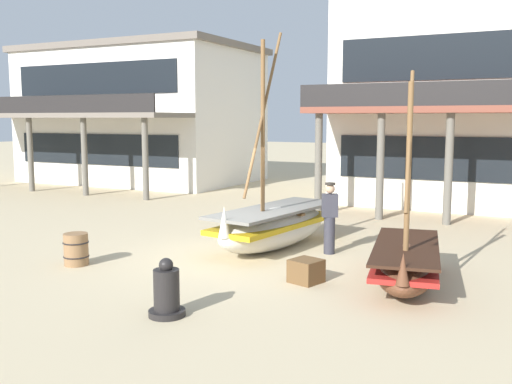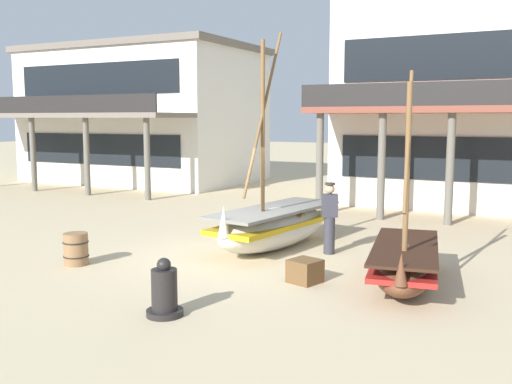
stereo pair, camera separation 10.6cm
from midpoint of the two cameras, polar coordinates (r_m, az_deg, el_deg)
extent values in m
plane|color=#CCB78E|center=(13.36, -2.16, -6.46)|extent=(120.00, 120.00, 0.00)
ellipsoid|color=silver|center=(14.20, 1.64, -3.57)|extent=(1.97, 4.29, 0.99)
cube|color=gold|center=(14.18, 1.64, -3.08)|extent=(1.95, 4.12, 0.12)
cube|color=gray|center=(14.12, 1.64, -1.75)|extent=(1.99, 4.21, 0.07)
cone|color=silver|center=(12.55, -3.40, -2.95)|extent=(0.31, 0.31, 0.70)
cylinder|color=brown|center=(13.53, 0.45, 5.84)|extent=(0.10, 0.10, 4.27)
cylinder|color=brown|center=(13.52, 0.45, 7.75)|extent=(0.31, 1.54, 3.85)
cube|color=brown|center=(14.40, 2.33, -2.02)|extent=(1.29, 0.35, 0.06)
ellipsoid|color=brown|center=(11.49, 14.31, -6.99)|extent=(1.76, 3.65, 0.77)
cube|color=red|center=(11.46, 14.33, -6.52)|extent=(1.74, 3.52, 0.09)
cube|color=#351E13|center=(11.40, 14.37, -5.25)|extent=(1.78, 3.59, 0.05)
cone|color=brown|center=(9.77, 14.00, -7.39)|extent=(0.27, 0.27, 0.54)
cylinder|color=brown|center=(10.75, 14.53, 1.76)|extent=(0.10, 0.10, 3.28)
cylinder|color=brown|center=(10.71, 14.63, 5.09)|extent=(0.32, 1.42, 2.52)
cube|color=brown|center=(11.68, 14.40, -5.39)|extent=(1.10, 0.35, 0.06)
cylinder|color=#33333D|center=(13.72, 7.04, -4.26)|extent=(0.26, 0.26, 0.88)
cube|color=#383842|center=(13.59, 7.08, -1.33)|extent=(0.42, 0.37, 0.54)
sphere|color=tan|center=(13.54, 7.11, 0.31)|extent=(0.22, 0.22, 0.22)
cylinder|color=#2D2823|center=(13.53, 7.12, 0.81)|extent=(0.24, 0.24, 0.05)
cylinder|color=black|center=(9.65, -9.10, -11.70)|extent=(0.60, 0.60, 0.10)
cylinder|color=black|center=(9.53, -9.15, -9.51)|extent=(0.42, 0.42, 0.67)
sphere|color=black|center=(9.42, -9.20, -7.13)|extent=(0.23, 0.23, 0.23)
cylinder|color=olive|center=(13.20, -17.56, -5.41)|extent=(0.52, 0.52, 0.70)
torus|color=black|center=(13.17, -17.59, -4.75)|extent=(0.56, 0.56, 0.03)
torus|color=black|center=(13.23, -17.54, -6.06)|extent=(0.56, 0.56, 0.03)
cube|color=brown|center=(11.36, 4.70, -7.78)|extent=(0.68, 0.68, 0.45)
cube|color=silver|center=(23.59, 18.10, 11.39)|extent=(7.18, 6.48, 10.01)
cube|color=black|center=(20.33, 16.37, 3.22)|extent=(6.03, 0.06, 1.47)
cube|color=black|center=(20.39, 16.71, 12.61)|extent=(6.03, 0.06, 1.47)
cube|color=brown|center=(19.05, 15.85, 7.81)|extent=(7.18, 2.58, 0.20)
cylinder|color=#666056|center=(19.08, 6.03, 2.73)|extent=(0.24, 0.24, 3.34)
cylinder|color=#666056|center=(18.46, 12.01, 2.45)|extent=(0.24, 0.24, 3.34)
cylinder|color=#666056|center=(18.06, 18.32, 2.14)|extent=(0.24, 0.24, 3.34)
cube|color=black|center=(17.85, 15.15, 9.33)|extent=(7.18, 0.08, 0.70)
cube|color=white|center=(30.26, -11.23, 7.20)|extent=(10.82, 6.99, 6.39)
cube|color=#70665B|center=(30.44, -11.39, 13.50)|extent=(11.26, 7.27, 0.30)
cube|color=black|center=(27.59, -15.65, 4.08)|extent=(9.09, 0.06, 1.41)
cube|color=black|center=(27.61, -15.88, 10.71)|extent=(9.09, 0.06, 1.41)
cube|color=#70665B|center=(26.54, -17.79, 7.21)|extent=(10.82, 2.85, 0.20)
cylinder|color=#666056|center=(27.01, -21.49, 3.44)|extent=(0.24, 0.24, 3.19)
cylinder|color=#666056|center=(24.80, -16.69, 3.34)|extent=(0.24, 0.24, 3.19)
cylinder|color=#666056|center=(22.80, -11.00, 3.19)|extent=(0.24, 0.24, 3.19)
cube|color=black|center=(25.58, -19.99, 8.14)|extent=(10.82, 0.08, 0.70)
camera|label=1|loc=(0.05, -90.22, -0.03)|focal=40.51mm
camera|label=2|loc=(0.05, 89.78, 0.03)|focal=40.51mm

